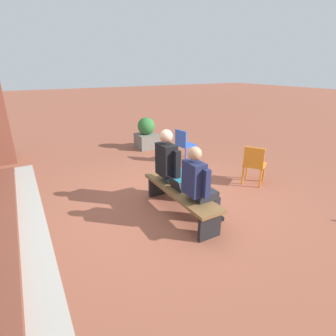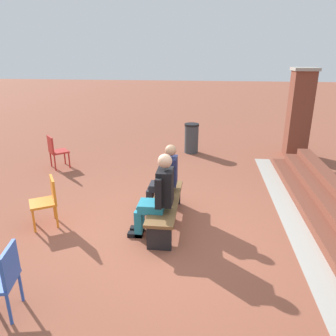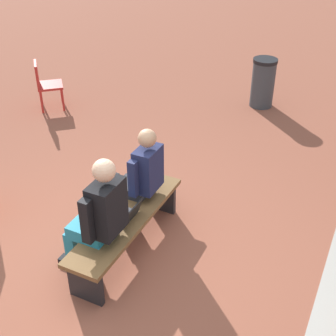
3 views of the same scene
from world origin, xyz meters
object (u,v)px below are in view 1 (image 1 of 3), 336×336
object	(u,v)px
person_adult	(172,165)
bench	(180,195)
laptop	(179,186)
planter	(146,134)
person_student	(199,184)
plastic_chair_far_left	(254,163)
plastic_chair_mid_courtyard	(184,143)

from	to	relation	value
person_adult	bench	bearing A→B (deg)	170.00
bench	laptop	xyz separation A→B (m)	(0.03, 0.01, 0.15)
laptop	planter	world-z (taller)	planter
person_student	planter	size ratio (longest dim) A/B	1.38
person_adult	laptop	distance (m)	0.44
bench	person_student	bearing A→B (deg)	-171.37
laptop	plastic_chair_far_left	world-z (taller)	plastic_chair_far_left
person_student	laptop	xyz separation A→B (m)	(0.45, 0.08, -0.20)
plastic_chair_far_left	planter	size ratio (longest dim) A/B	0.89
plastic_chair_mid_courtyard	person_student	bearing A→B (deg)	151.23
person_student	plastic_chair_mid_courtyard	world-z (taller)	person_student
plastic_chair_far_left	person_student	bearing A→B (deg)	109.68
laptop	planter	distance (m)	3.98
person_adult	plastic_chair_far_left	distance (m)	1.93
planter	laptop	bearing A→B (deg)	162.30
bench	plastic_chair_far_left	distance (m)	2.00
plastic_chair_mid_courtyard	person_adult	bearing A→B (deg)	141.73
bench	plastic_chair_mid_courtyard	xyz separation A→B (m)	(2.25, -1.54, 0.13)
person_adult	planter	distance (m)	3.62
planter	bench	bearing A→B (deg)	162.59
plastic_chair_far_left	planter	distance (m)	3.65
laptop	plastic_chair_far_left	xyz separation A→B (m)	(0.23, -1.99, -0.02)
bench	laptop	size ratio (longest dim) A/B	5.62
person_adult	plastic_chair_far_left	size ratio (longest dim) A/B	1.65
bench	planter	size ratio (longest dim) A/B	1.91
bench	person_adult	size ratio (longest dim) A/B	1.30
person_adult	laptop	size ratio (longest dim) A/B	4.32
laptop	plastic_chair_far_left	distance (m)	2.00
bench	laptop	bearing A→B (deg)	22.97
laptop	planter	bearing A→B (deg)	-17.70
plastic_chair_far_left	planter	world-z (taller)	planter
bench	planter	bearing A→B (deg)	-17.41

